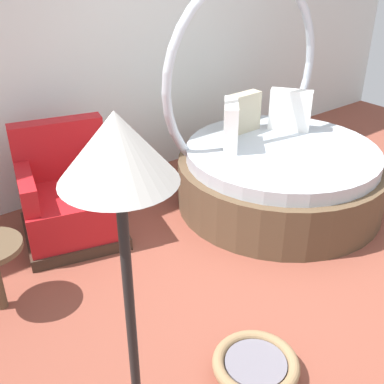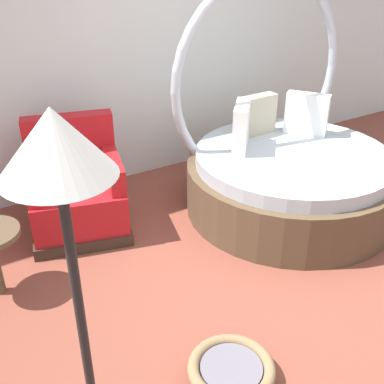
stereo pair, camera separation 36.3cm
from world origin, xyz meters
The scene contains 6 objects.
ground_plane centered at (0.00, 0.00, -0.01)m, with size 8.00×8.00×0.02m, color brown.
back_wall centered at (0.00, 2.25, 1.58)m, with size 8.00×0.12×3.16m, color silver.
round_daybed centered at (0.60, 0.85, 0.40)m, with size 1.91×1.91×2.07m.
red_armchair centered at (-1.17, 1.51, 0.33)m, with size 0.98×0.98×0.94m.
pet_basket centered at (-1.01, -0.55, 0.07)m, with size 0.51×0.51×0.13m.
floor_lamp centered at (-1.83, -0.62, 1.53)m, with size 0.40×0.40×1.82m.
Camera 1 is at (-2.49, -1.85, 2.29)m, focal length 44.46 mm.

